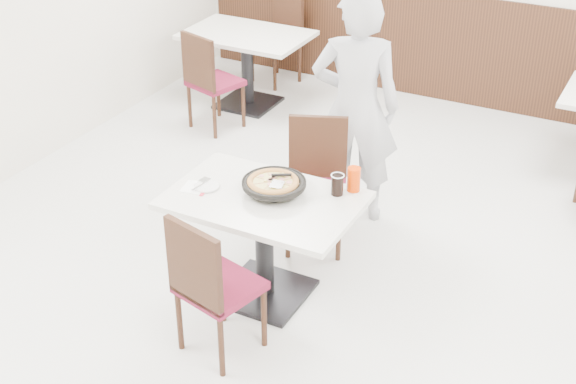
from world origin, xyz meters
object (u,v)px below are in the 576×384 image
at_px(main_table, 264,247).
at_px(chair_near, 220,284).
at_px(cola_glass, 337,185).
at_px(diner_person, 356,108).
at_px(bg_chair_left_near, 215,80).
at_px(red_cup, 354,179).
at_px(bg_table_left, 247,69).
at_px(bg_chair_left_far, 276,39).
at_px(pizza_pan, 274,187).
at_px(side_plate, 207,186).
at_px(chair_far, 316,188).
at_px(pizza, 273,184).

xyz_separation_m(main_table, chair_near, (0.03, -0.59, 0.10)).
distance_m(cola_glass, diner_person, 1.03).
bearing_deg(bg_chair_left_near, red_cup, -22.21).
distance_m(bg_table_left, bg_chair_left_far, 0.68).
bearing_deg(pizza_pan, bg_chair_left_far, 118.20).
height_order(main_table, red_cup, red_cup).
bearing_deg(side_plate, main_table, 8.59).
bearing_deg(chair_far, bg_chair_left_far, -78.46).
distance_m(main_table, bg_chair_left_far, 3.81).
xyz_separation_m(pizza_pan, pizza, (-0.01, 0.00, 0.02)).
height_order(pizza_pan, bg_chair_left_far, bg_chair_left_far).
distance_m(chair_far, bg_chair_left_near, 2.23).
bearing_deg(pizza, cola_glass, 24.91).
relative_size(red_cup, bg_table_left, 0.13).
distance_m(chair_near, bg_chair_left_near, 3.20).
bearing_deg(bg_table_left, bg_chair_left_near, -89.47).
xyz_separation_m(chair_far, bg_chair_left_far, (-1.77, 2.69, 0.00)).
height_order(chair_near, pizza, chair_near).
bearing_deg(chair_far, cola_glass, 107.21).
bearing_deg(diner_person, side_plate, 49.77).
xyz_separation_m(pizza, side_plate, (-0.41, -0.14, -0.05)).
bearing_deg(pizza_pan, bg_chair_left_near, 130.37).
bearing_deg(side_plate, pizza, 18.93).
bearing_deg(cola_glass, side_plate, -158.17).
relative_size(pizza_pan, diner_person, 0.18).
distance_m(pizza_pan, diner_person, 1.16).
height_order(side_plate, cola_glass, cola_glass).
distance_m(side_plate, cola_glass, 0.84).
bearing_deg(pizza_pan, bg_table_left, 123.33).
height_order(pizza, diner_person, diner_person).
xyz_separation_m(main_table, bg_chair_left_near, (-1.69, 2.11, 0.10)).
xyz_separation_m(pizza_pan, bg_chair_left_far, (-1.77, 3.31, -0.32)).
height_order(pizza, cola_glass, cola_glass).
bearing_deg(diner_person, bg_chair_left_far, -69.79).
relative_size(chair_near, bg_chair_left_near, 1.00).
distance_m(red_cup, bg_table_left, 3.24).
distance_m(side_plate, bg_chair_left_near, 2.55).
xyz_separation_m(pizza_pan, bg_table_left, (-1.73, 2.63, -0.42)).
bearing_deg(pizza, pizza_pan, -2.22).
bearing_deg(pizza, main_table, -105.87).
relative_size(diner_person, bg_chair_left_far, 1.89).
xyz_separation_m(diner_person, bg_chair_left_near, (-1.78, 0.88, -0.42)).
bearing_deg(side_plate, chair_near, -51.99).
bearing_deg(bg_chair_left_near, pizza, -32.66).
bearing_deg(red_cup, side_plate, -154.46).
bearing_deg(pizza, bg_table_left, 123.21).
relative_size(chair_near, pizza, 3.27).
bearing_deg(cola_glass, pizza, -155.09).
bearing_deg(diner_person, pizza_pan, 67.04).
distance_m(main_table, chair_far, 0.70).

